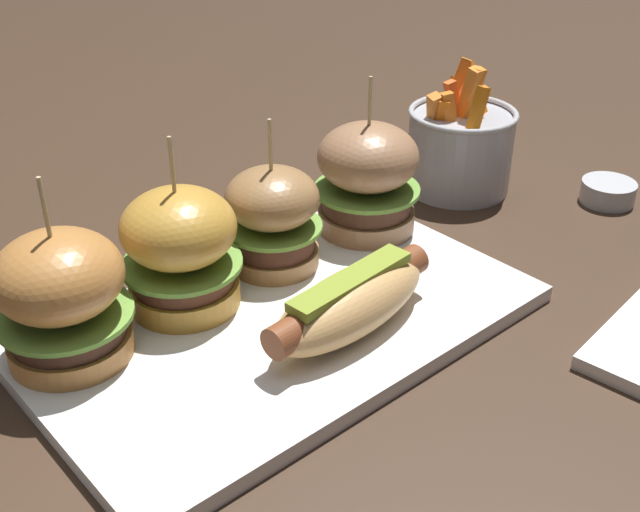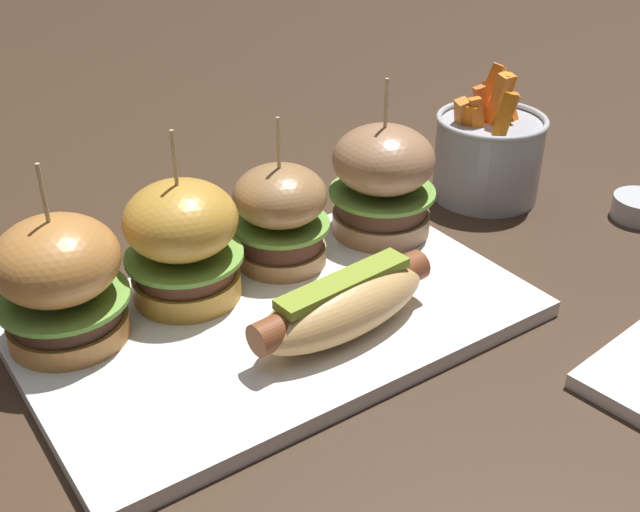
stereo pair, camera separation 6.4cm
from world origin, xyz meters
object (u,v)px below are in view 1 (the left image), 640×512
object	(u,v)px
slider_far_left	(62,296)
slider_far_right	(367,177)
slider_center_right	(273,217)
fries_bucket	(460,146)
platter_main	(283,322)
slider_center_left	(181,249)
hot_dog	(351,302)
sauce_ramekin	(608,191)

from	to	relation	value
slider_far_left	slider_far_right	xyz separation A→B (m)	(0.30, -0.00, 0.00)
slider_far_right	slider_center_right	bearing A→B (deg)	177.16
slider_far_right	fries_bucket	distance (m)	0.16
slider_far_right	fries_bucket	xyz separation A→B (m)	(0.16, 0.02, -0.02)
platter_main	fries_bucket	size ratio (longest dim) A/B	2.86
slider_center_left	slider_far_right	bearing A→B (deg)	-1.04
platter_main	slider_center_right	distance (m)	0.10
hot_dog	slider_center_right	size ratio (longest dim) A/B	1.23
slider_far_left	slider_center_right	distance (m)	0.20
platter_main	sauce_ramekin	xyz separation A→B (m)	(0.41, -0.05, 0.01)
slider_center_left	slider_center_right	xyz separation A→B (m)	(0.09, 0.00, -0.01)
platter_main	slider_far_right	xyz separation A→B (m)	(0.15, 0.06, 0.06)
slider_far_left	slider_center_left	bearing A→B (deg)	0.96
platter_main	sauce_ramekin	world-z (taller)	sauce_ramekin
platter_main	slider_center_left	xyz separation A→B (m)	(-0.05, 0.07, 0.06)
platter_main	slider_center_right	bearing A→B (deg)	56.35
platter_main	slider_far_left	distance (m)	0.17
slider_center_left	fries_bucket	size ratio (longest dim) A/B	1.05
hot_dog	sauce_ramekin	size ratio (longest dim) A/B	2.95
slider_center_right	slider_far_right	distance (m)	0.11
slider_far_left	platter_main	bearing A→B (deg)	-23.45
slider_center_right	fries_bucket	bearing A→B (deg)	3.00
slider_center_right	sauce_ramekin	bearing A→B (deg)	-17.69
hot_dog	slider_far_left	size ratio (longest dim) A/B	1.16
slider_far_left	sauce_ramekin	bearing A→B (deg)	-11.36
platter_main	slider_far_left	xyz separation A→B (m)	(-0.15, 0.07, 0.06)
slider_center_right	sauce_ramekin	distance (m)	0.38
slider_center_right	sauce_ramekin	xyz separation A→B (m)	(0.36, -0.12, -0.05)
slider_far_left	slider_center_right	world-z (taller)	slider_far_left
slider_far_left	hot_dog	bearing A→B (deg)	-32.80
fries_bucket	slider_far_left	bearing A→B (deg)	-177.85
slider_center_left	sauce_ramekin	world-z (taller)	slider_center_left
hot_dog	slider_far_right	distance (m)	0.17
hot_dog	slider_center_right	world-z (taller)	slider_center_right
platter_main	slider_far_right	distance (m)	0.18
hot_dog	slider_center_left	bearing A→B (deg)	123.38
slider_far_left	fries_bucket	size ratio (longest dim) A/B	1.04
slider_center_left	slider_far_right	xyz separation A→B (m)	(0.20, -0.00, 0.00)
sauce_ramekin	slider_center_right	bearing A→B (deg)	162.31
hot_dog	sauce_ramekin	bearing A→B (deg)	0.40
platter_main	sauce_ramekin	size ratio (longest dim) A/B	7.04
slider_far_left	slider_far_right	distance (m)	0.30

